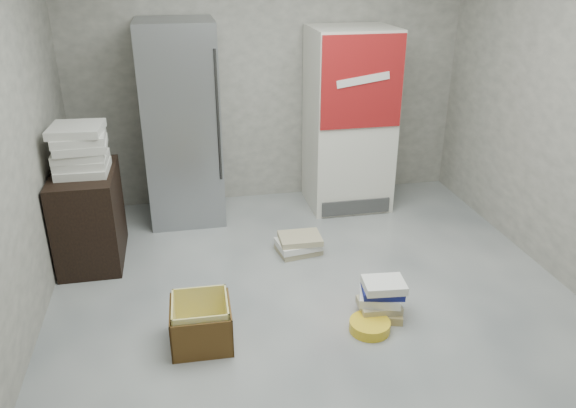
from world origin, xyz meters
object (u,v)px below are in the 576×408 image
Objects in this scene: phonebook_stack_main at (381,298)px; cardboard_box at (201,326)px; coke_cooler at (349,120)px; wood_shelf at (89,216)px; steel_fridge at (182,124)px.

phonebook_stack_main is 0.88× the size of cardboard_box.
coke_cooler is 2.75m from cardboard_box.
phonebook_stack_main is at bearing 3.82° from cardboard_box.
cardboard_box is (-1.63, -2.08, -0.77)m from coke_cooler.
coke_cooler is at bearing 89.99° from phonebook_stack_main.
cardboard_box is at bearing -128.21° from coke_cooler.
cardboard_box is (0.85, -1.35, -0.27)m from wood_shelf.
phonebook_stack_main is 1.30m from cardboard_box.
cardboard_box is (-1.30, -0.05, -0.01)m from phonebook_stack_main.
coke_cooler is at bearing -0.18° from steel_fridge.
phonebook_stack_main is at bearing -57.07° from steel_fridge.
steel_fridge reaches higher than cardboard_box.
steel_fridge is 4.60× the size of cardboard_box.
coke_cooler is 2.63m from wood_shelf.
steel_fridge reaches higher than coke_cooler.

